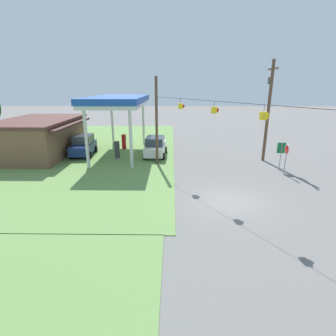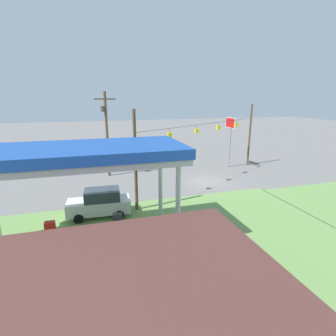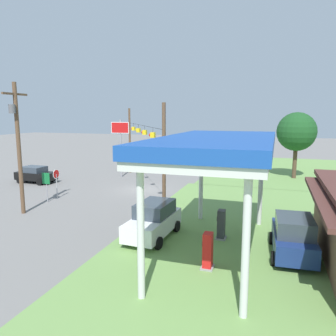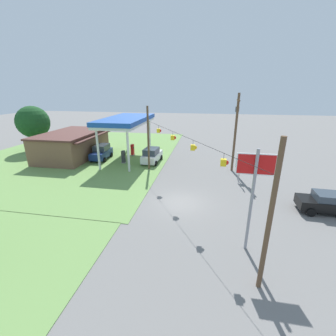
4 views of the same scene
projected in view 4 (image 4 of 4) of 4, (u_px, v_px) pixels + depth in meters
name	position (u px, v px, depth m)	size (l,w,h in m)	color
ground_plane	(181.00, 203.00, 19.89)	(160.00, 160.00, 0.00)	slate
grass_verge_station_corner	(83.00, 153.00, 35.71)	(36.00, 28.00, 0.04)	#6B934C
gas_station_canopy	(126.00, 121.00, 30.70)	(11.61, 5.23, 5.93)	silver
gas_station_store	(73.00, 145.00, 32.91)	(10.92, 7.30, 3.68)	brown
fuel_pump_near	(123.00, 157.00, 30.44)	(0.71, 0.56, 1.71)	gray
fuel_pump_far	(133.00, 150.00, 33.98)	(0.71, 0.56, 1.71)	gray
car_at_pumps_front	(152.00, 155.00, 30.61)	(4.59, 2.29, 2.04)	white
car_at_pumps_rear	(102.00, 152.00, 32.09)	(4.39, 2.29, 2.10)	navy
car_on_crossroad	(326.00, 202.00, 18.08)	(2.24, 4.17, 1.69)	black
stop_sign_roadside	(240.00, 168.00, 23.28)	(0.80, 0.08, 2.50)	#99999E
stop_sign_overhead	(254.00, 180.00, 12.73)	(0.22, 2.14, 6.48)	gray
route_sign	(239.00, 165.00, 24.42)	(0.10, 0.70, 2.40)	gray
utility_pole_main	(236.00, 129.00, 26.23)	(2.20, 0.44, 9.16)	brown
signal_span_gantry	(182.00, 157.00, 18.49)	(16.61, 10.24, 7.73)	brown
tree_behind_station	(33.00, 122.00, 35.74)	(5.01, 5.01, 7.12)	#4C3828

